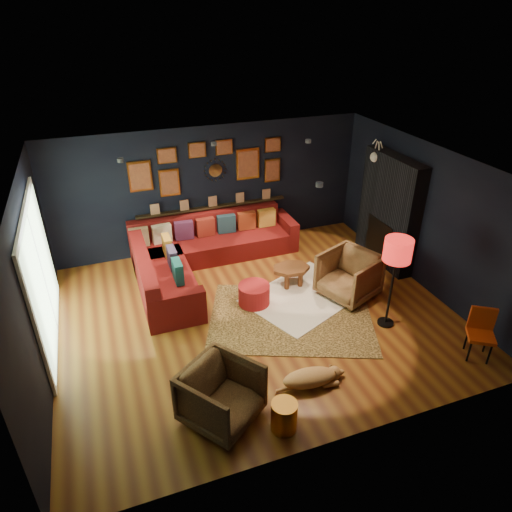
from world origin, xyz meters
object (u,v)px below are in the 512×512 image
object	(u,v)px
gold_stool	(284,416)
floor_lamp	(397,254)
orange_chair	(481,329)
dog	(310,375)
armchair_left	(221,393)
sectional	(196,256)
pouf	(254,294)
armchair_right	(349,274)
coffee_table	(291,270)

from	to	relation	value
gold_stool	floor_lamp	size ratio (longest dim) A/B	0.26
orange_chair	dog	xyz separation A→B (m)	(-2.66, 0.27, -0.28)
armchair_left	gold_stool	xyz separation A→B (m)	(0.68, -0.42, -0.23)
gold_stool	dog	bearing A→B (deg)	41.34
dog	floor_lamp	bearing A→B (deg)	30.00
sectional	pouf	xyz separation A→B (m)	(0.68, -1.50, -0.11)
armchair_right	gold_stool	world-z (taller)	armchair_right
armchair_right	orange_chair	bearing A→B (deg)	4.05
dog	armchair_left	bearing A→B (deg)	-168.73
sectional	floor_lamp	bearing A→B (deg)	-47.58
orange_chair	gold_stool	bearing A→B (deg)	-141.91
coffee_table	gold_stool	bearing A→B (deg)	-115.37
orange_chair	floor_lamp	bearing A→B (deg)	161.25
gold_stool	orange_chair	xyz separation A→B (m)	(3.29, 0.28, 0.25)
sectional	orange_chair	bearing A→B (deg)	-48.76
sectional	armchair_left	world-z (taller)	armchair_left
coffee_table	dog	distance (m)	2.59
armchair_right	dog	xyz separation A→B (m)	(-1.62, -1.78, -0.28)
sectional	pouf	size ratio (longest dim) A/B	6.14
armchair_right	gold_stool	size ratio (longest dim) A/B	2.23
sectional	pouf	bearing A→B (deg)	-65.82
coffee_table	floor_lamp	bearing A→B (deg)	-58.41
pouf	orange_chair	distance (m)	3.62
orange_chair	floor_lamp	distance (m)	1.64
coffee_table	dog	size ratio (longest dim) A/B	0.72
coffee_table	pouf	bearing A→B (deg)	-157.79
orange_chair	coffee_table	bearing A→B (deg)	157.52
pouf	orange_chair	size ratio (longest dim) A/B	0.70
armchair_left	armchair_right	distance (m)	3.50
pouf	armchair_right	xyz separation A→B (m)	(1.68, -0.32, 0.26)
sectional	coffee_table	world-z (taller)	sectional
sectional	gold_stool	world-z (taller)	sectional
armchair_right	floor_lamp	size ratio (longest dim) A/B	0.59
pouf	orange_chair	world-z (taller)	orange_chair
gold_stool	orange_chair	bearing A→B (deg)	4.87
orange_chair	floor_lamp	world-z (taller)	floor_lamp
coffee_table	armchair_left	size ratio (longest dim) A/B	0.86
armchair_left	dog	world-z (taller)	armchair_left
orange_chair	armchair_left	bearing A→B (deg)	-148.77
sectional	gold_stool	distance (m)	4.16
armchair_right	floor_lamp	world-z (taller)	floor_lamp
armchair_right	orange_chair	xyz separation A→B (m)	(1.04, -2.05, -0.00)
armchair_left	floor_lamp	size ratio (longest dim) A/B	0.56
sectional	dog	xyz separation A→B (m)	(0.74, -3.61, -0.14)
armchair_left	dog	xyz separation A→B (m)	(1.31, 0.13, -0.26)
coffee_table	orange_chair	xyz separation A→B (m)	(1.86, -2.73, 0.15)
armchair_left	orange_chair	size ratio (longest dim) A/B	1.11
pouf	armchair_left	world-z (taller)	armchair_left
coffee_table	orange_chair	distance (m)	3.30
coffee_table	floor_lamp	world-z (taller)	floor_lamp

